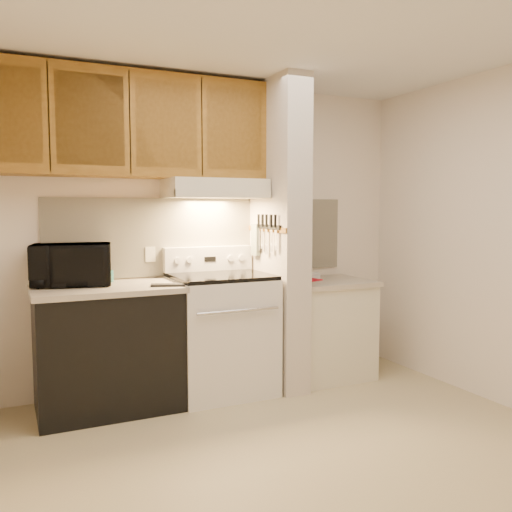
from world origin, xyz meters
TOP-DOWN VIEW (x-y plane):
  - floor at (0.00, 0.00)m, footprint 3.60×3.60m
  - ceiling at (0.00, 0.00)m, footprint 3.60×3.60m
  - wall_back at (0.00, 1.50)m, footprint 3.60×2.50m
  - wall_right at (1.80, 0.00)m, footprint 0.02×3.00m
  - backsplash at (0.00, 1.49)m, footprint 2.60×0.02m
  - range_body at (0.00, 1.16)m, footprint 0.76×0.65m
  - oven_window at (0.00, 0.84)m, footprint 0.50×0.01m
  - oven_handle at (0.00, 0.80)m, footprint 0.65×0.02m
  - cooktop at (0.00, 1.16)m, footprint 0.74×0.64m
  - range_backguard at (0.00, 1.44)m, footprint 0.76×0.08m
  - range_display at (0.00, 1.40)m, footprint 0.10×0.01m
  - range_knob_left_outer at (-0.28, 1.40)m, footprint 0.05×0.02m
  - range_knob_left_inner at (-0.18, 1.40)m, footprint 0.05×0.02m
  - range_knob_right_inner at (0.18, 1.40)m, footprint 0.05×0.02m
  - range_knob_right_outer at (0.28, 1.40)m, footprint 0.05×0.02m
  - dishwasher_front at (-0.88, 1.17)m, footprint 1.00×0.63m
  - left_countertop at (-0.88, 1.17)m, footprint 1.04×0.67m
  - spoon_rest at (-0.48, 0.97)m, footprint 0.26×0.15m
  - teal_jar at (-0.83, 1.39)m, footprint 0.09×0.09m
  - outlet at (-0.48, 1.48)m, footprint 0.08×0.01m
  - microwave at (-1.10, 1.31)m, footprint 0.60×0.46m
  - partition_pillar at (0.51, 1.15)m, footprint 0.22×0.70m
  - pillar_trim at (0.39, 1.15)m, footprint 0.01×0.70m
  - knife_strip at (0.39, 1.10)m, footprint 0.02×0.42m
  - knife_blade_a at (0.38, 0.94)m, footprint 0.01×0.03m
  - knife_handle_a at (0.38, 0.95)m, footprint 0.02×0.02m
  - knife_blade_b at (0.38, 1.02)m, footprint 0.01×0.04m
  - knife_handle_b at (0.38, 1.02)m, footprint 0.02×0.02m
  - knife_blade_c at (0.38, 1.11)m, footprint 0.01×0.04m
  - knife_handle_c at (0.38, 1.11)m, footprint 0.02×0.02m
  - knife_blade_d at (0.38, 1.19)m, footprint 0.01×0.04m
  - knife_handle_d at (0.38, 1.18)m, footprint 0.02×0.02m
  - knife_blade_e at (0.38, 1.25)m, footprint 0.01×0.04m
  - knife_handle_e at (0.38, 1.25)m, footprint 0.02×0.02m
  - oven_mitt at (0.38, 1.32)m, footprint 0.03×0.11m
  - right_cab_base at (0.97, 1.15)m, footprint 0.70×0.60m
  - right_countertop at (0.97, 1.15)m, footprint 0.74×0.64m
  - red_folder at (0.79, 1.25)m, footprint 0.30×0.34m
  - white_box at (0.92, 1.33)m, footprint 0.19×0.17m
  - range_hood at (0.00, 1.28)m, footprint 0.78×0.44m
  - hood_lip at (0.00, 1.07)m, footprint 0.78×0.04m
  - upper_cabinets at (-0.69, 1.32)m, footprint 2.18×0.33m
  - cab_door_a at (-1.51, 1.17)m, footprint 0.46×0.01m
  - cab_gap_a at (-1.23, 1.16)m, footprint 0.01×0.01m
  - cab_door_b at (-0.96, 1.17)m, footprint 0.46×0.01m
  - cab_gap_b at (-0.69, 1.16)m, footprint 0.01×0.01m
  - cab_door_c at (-0.42, 1.17)m, footprint 0.46×0.01m
  - cab_gap_c at (-0.14, 1.16)m, footprint 0.01×0.01m
  - cab_door_d at (0.13, 1.17)m, footprint 0.46×0.01m

SIDE VIEW (x-z plane):
  - floor at x=0.00m, z-range 0.00..0.00m
  - right_cab_base at x=0.97m, z-range 0.00..0.81m
  - dishwasher_front at x=-0.88m, z-range 0.00..0.87m
  - range_body at x=0.00m, z-range 0.00..0.92m
  - oven_window at x=0.00m, z-range 0.35..0.65m
  - oven_handle at x=0.00m, z-range 0.71..0.73m
  - right_countertop at x=0.97m, z-range 0.81..0.85m
  - red_folder at x=0.79m, z-range 0.85..0.86m
  - white_box at x=0.92m, z-range 0.85..0.89m
  - left_countertop at x=-0.88m, z-range 0.87..0.91m
  - spoon_rest at x=-0.48m, z-range 0.91..0.93m
  - cooktop at x=0.00m, z-range 0.92..0.95m
  - teal_jar at x=-0.83m, z-range 0.91..1.00m
  - range_backguard at x=0.00m, z-range 0.95..1.15m
  - range_display at x=0.00m, z-range 1.03..1.07m
  - range_knob_left_outer at x=-0.28m, z-range 1.03..1.07m
  - range_knob_left_inner at x=-0.18m, z-range 1.03..1.07m
  - range_knob_right_inner at x=0.18m, z-range 1.03..1.07m
  - range_knob_right_outer at x=0.28m, z-range 1.03..1.07m
  - microwave at x=-1.10m, z-range 0.91..1.21m
  - outlet at x=-0.48m, z-range 1.04..1.16m
  - knife_blade_c at x=0.38m, z-range 1.10..1.30m
  - oven_mitt at x=0.38m, z-range 1.07..1.34m
  - knife_blade_b at x=0.38m, z-range 1.12..1.30m
  - knife_blade_e at x=0.38m, z-range 1.12..1.30m
  - knife_blade_a at x=0.38m, z-range 1.14..1.30m
  - knife_blade_d at x=0.38m, z-range 1.14..1.30m
  - backsplash at x=0.00m, z-range 0.92..1.55m
  - wall_back at x=0.00m, z-range 1.24..1.26m
  - wall_right at x=1.80m, z-range 0.00..2.50m
  - partition_pillar at x=0.51m, z-range 0.00..2.50m
  - pillar_trim at x=0.39m, z-range 1.28..1.32m
  - knife_strip at x=0.39m, z-range 1.30..1.34m
  - knife_handle_a at x=0.38m, z-range 1.32..1.42m
  - knife_handle_b at x=0.38m, z-range 1.32..1.42m
  - knife_handle_c at x=0.38m, z-range 1.32..1.42m
  - knife_handle_d at x=0.38m, z-range 1.32..1.42m
  - knife_handle_e at x=0.38m, z-range 1.32..1.42m
  - hood_lip at x=0.00m, z-range 1.55..1.61m
  - range_hood at x=0.00m, z-range 1.55..1.70m
  - upper_cabinets at x=-0.69m, z-range 1.70..2.47m
  - cab_door_a at x=-1.51m, z-range 1.77..2.40m
  - cab_gap_a at x=-1.23m, z-range 1.72..2.45m
  - cab_door_b at x=-0.96m, z-range 1.77..2.40m
  - cab_gap_b at x=-0.69m, z-range 1.72..2.45m
  - cab_door_c at x=-0.42m, z-range 1.77..2.40m
  - cab_gap_c at x=-0.14m, z-range 1.72..2.45m
  - cab_door_d at x=0.13m, z-range 1.77..2.40m
  - ceiling at x=0.00m, z-range 2.50..2.50m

